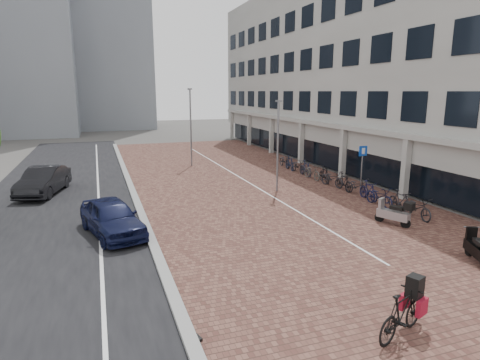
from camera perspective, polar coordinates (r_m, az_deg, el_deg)
name	(u,v)px	position (r m, az deg, el deg)	size (l,w,h in m)	color
ground	(291,244)	(16.12, 7.18, -8.86)	(140.00, 140.00, 0.00)	#474442
plaza_brick	(238,179)	(27.51, -0.22, 0.20)	(14.50, 42.00, 0.04)	brown
street_asphalt	(62,192)	(26.14, -23.64, -1.52)	(8.00, 50.00, 0.03)	black
curb	(130,186)	(26.10, -15.11, -0.77)	(0.35, 42.00, 0.14)	gray
lane_line	(98,189)	(26.05, -19.27, -1.17)	(0.12, 44.00, 0.00)	white
parking_line	(241,178)	(27.57, 0.17, 0.28)	(0.10, 30.00, 0.00)	white
office_building	(350,58)	(35.54, 15.14, 16.21)	(8.40, 40.00, 15.00)	#AAAAA5
bg_towers	(28,27)	(63.31, -27.55, 18.44)	(33.00, 23.00, 32.00)	gray
car_navy	(112,217)	(17.54, -17.54, -4.99)	(1.77, 4.41, 1.50)	#0E1334
car_dark	(43,181)	(25.84, -25.85, -0.10)	(1.66, 4.75, 1.56)	black
hero_bike	(402,313)	(10.93, 21.76, -16.92)	(2.05, 1.25, 1.40)	black
shoes	(195,340)	(10.38, -6.32, -21.45)	(0.37, 0.31, 0.09)	black
scooter_front	(393,213)	(19.16, 20.70, -4.30)	(0.53, 1.68, 1.16)	#9B9A9F
scooter_mid	(478,247)	(16.29, 30.37, -8.16)	(0.52, 1.66, 1.14)	black
parking_sign	(362,161)	(24.45, 16.78, 2.58)	(0.57, 0.11, 2.74)	slate
lamp_near	(278,147)	(23.63, 5.31, 4.58)	(0.12, 0.12, 5.26)	gray
lamp_far	(191,128)	(32.00, -6.92, 7.21)	(0.12, 0.12, 5.96)	slate
bike_row	(333,178)	(25.83, 12.92, 0.23)	(1.15, 15.82, 1.05)	black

